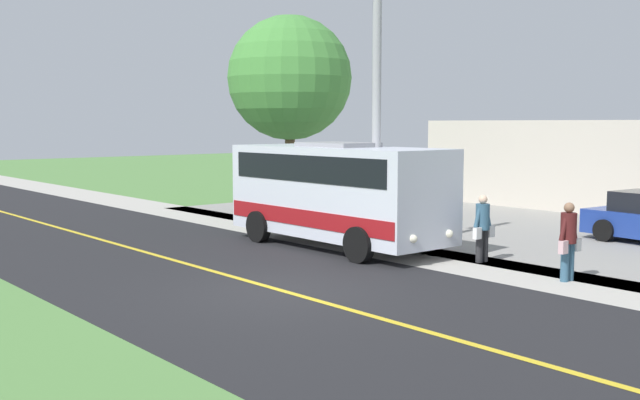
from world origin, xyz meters
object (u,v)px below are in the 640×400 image
at_px(shuttle_bus_front, 338,190).
at_px(pedestrian_waiting, 483,226).
at_px(pedestrian_with_bags, 568,239).
at_px(street_light_pole, 374,80).
at_px(tree_curbside, 290,78).

relative_size(shuttle_bus_front, pedestrian_waiting, 4.18).
xyz_separation_m(pedestrian_with_bags, street_light_pole, (0.44, -5.61, 3.61)).
xyz_separation_m(pedestrian_with_bags, tree_curbside, (-2.08, -12.48, 4.06)).
bearing_deg(pedestrian_waiting, street_light_pole, -74.67).
distance_m(shuttle_bus_front, street_light_pole, 3.12).
bearing_deg(pedestrian_waiting, pedestrian_with_bags, 81.43).
relative_size(pedestrian_waiting, tree_curbside, 0.23).
bearing_deg(tree_curbside, street_light_pole, 69.86).
bearing_deg(pedestrian_with_bags, pedestrian_waiting, -98.57).
distance_m(pedestrian_waiting, street_light_pole, 4.80).
bearing_deg(tree_curbside, shuttle_bus_front, 63.65).
relative_size(pedestrian_with_bags, pedestrian_waiting, 1.03).
xyz_separation_m(shuttle_bus_front, pedestrian_with_bags, (-0.85, 6.56, -0.67)).
distance_m(pedestrian_with_bags, pedestrian_waiting, 2.62).
height_order(pedestrian_with_bags, street_light_pole, street_light_pole).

